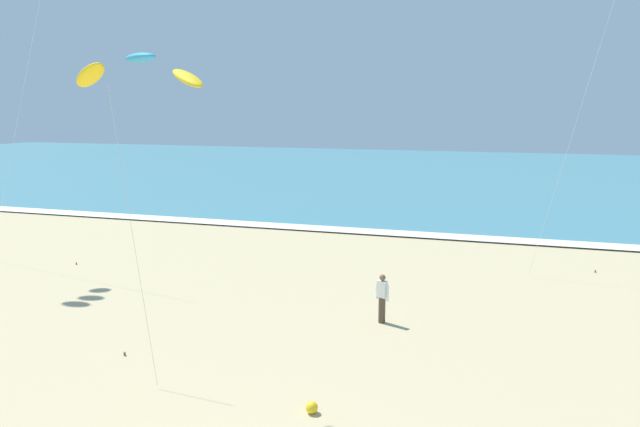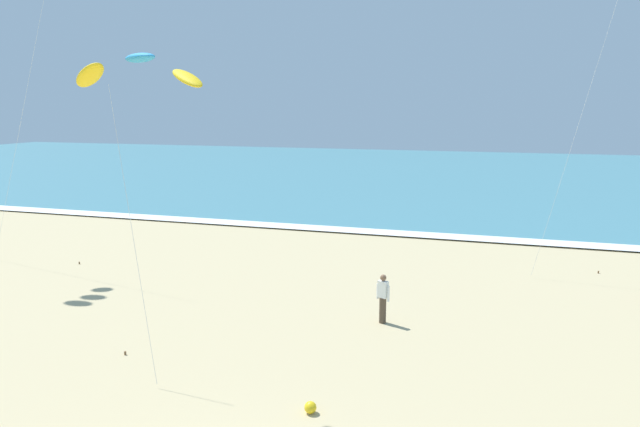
{
  "view_description": "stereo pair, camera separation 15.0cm",
  "coord_description": "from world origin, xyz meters",
  "views": [
    {
      "loc": [
        4.21,
        -7.28,
        6.85
      ],
      "look_at": [
        -0.37,
        7.78,
        3.98
      ],
      "focal_mm": 33.47,
      "sensor_mm": 36.0,
      "label": 1
    },
    {
      "loc": [
        4.35,
        -7.24,
        6.85
      ],
      "look_at": [
        -0.37,
        7.78,
        3.98
      ],
      "focal_mm": 33.47,
      "sensor_mm": 36.0,
      "label": 2
    }
  ],
  "objects": [
    {
      "name": "beach_ball",
      "position": [
        0.42,
        4.54,
        0.14
      ],
      "size": [
        0.28,
        0.28,
        0.28
      ],
      "primitive_type": "sphere",
      "color": "yellow",
      "rests_on": "ground"
    },
    {
      "name": "bystander_white_top",
      "position": [
        0.83,
        10.63,
        0.81
      ],
      "size": [
        0.46,
        0.3,
        1.59
      ],
      "color": "#4C3D2D",
      "rests_on": "ground"
    },
    {
      "name": "ocean_water",
      "position": [
        0.0,
        53.53,
        0.04
      ],
      "size": [
        160.0,
        60.0,
        0.08
      ],
      "primitive_type": "cube",
      "color": "teal",
      "rests_on": "ground"
    },
    {
      "name": "kite_arc_cobalt_high",
      "position": [
        -3.56,
        4.57,
        7.59
      ],
      "size": [
        3.33,
        2.97,
        7.98
      ],
      "color": "yellow",
      "rests_on": "ground"
    },
    {
      "name": "shoreline_foam",
      "position": [
        0.0,
        23.83,
        0.09
      ],
      "size": [
        160.0,
        1.44,
        0.01
      ],
      "primitive_type": "cube",
      "color": "white",
      "rests_on": "ocean_water"
    }
  ]
}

